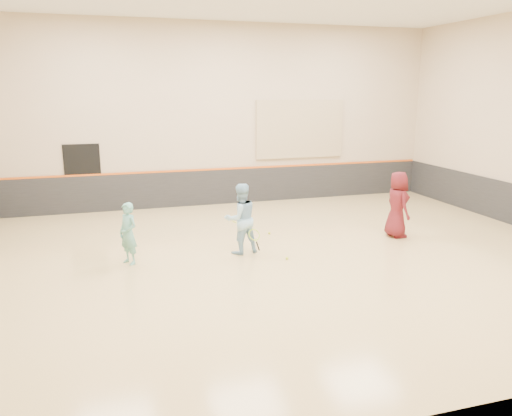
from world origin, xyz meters
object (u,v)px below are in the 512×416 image
object	(u,v)px
young_man	(397,204)
spare_racket	(238,220)
instructor	(241,219)
girl	(128,233)

from	to	relation	value
young_man	spare_racket	distance (m)	4.65
instructor	spare_racket	bearing A→B (deg)	-114.60
girl	spare_racket	bearing A→B (deg)	96.92
young_man	spare_racket	world-z (taller)	young_man
girl	instructor	distance (m)	2.62
girl	instructor	xyz separation A→B (m)	(2.61, 0.01, 0.15)
young_man	girl	bearing A→B (deg)	92.91
young_man	instructor	bearing A→B (deg)	93.51
instructor	spare_racket	world-z (taller)	instructor
instructor	spare_racket	size ratio (longest dim) A/B	2.41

